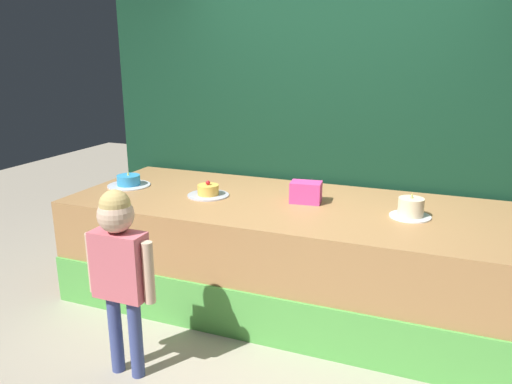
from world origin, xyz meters
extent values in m
plane|color=#ADA38E|center=(0.00, 0.00, 0.00)|extent=(12.00, 12.00, 0.00)
cube|color=#B27F4C|center=(0.00, 0.65, 0.41)|extent=(3.59, 1.29, 0.81)
cube|color=#59B24C|center=(0.00, -0.01, 0.18)|extent=(3.59, 0.02, 0.36)
cube|color=#113823|center=(0.00, 1.39, 1.51)|extent=(4.15, 0.08, 3.01)
cylinder|color=#3F4C8C|center=(-0.81, -0.59, 0.26)|extent=(0.08, 0.08, 0.52)
cylinder|color=#3F4C8C|center=(-0.66, -0.59, 0.26)|extent=(0.08, 0.08, 0.52)
cube|color=#D86672|center=(-0.74, -0.59, 0.72)|extent=(0.32, 0.14, 0.40)
cylinder|color=beige|center=(-0.93, -0.59, 0.70)|extent=(0.06, 0.06, 0.37)
cylinder|color=beige|center=(-0.54, -0.59, 0.70)|extent=(0.06, 0.06, 0.37)
sphere|color=beige|center=(-0.74, -0.59, 1.02)|extent=(0.21, 0.21, 0.21)
sphere|color=tan|center=(-0.74, -0.59, 1.08)|extent=(0.18, 0.18, 0.18)
cube|color=#E74396|center=(0.00, 0.70, 0.89)|extent=(0.24, 0.18, 0.16)
cylinder|color=silver|center=(-1.52, 0.61, 0.82)|extent=(0.36, 0.36, 0.01)
cylinder|color=#3399D8|center=(-1.52, 0.61, 0.86)|extent=(0.19, 0.19, 0.08)
cone|color=#F2E566|center=(-1.52, 0.61, 0.92)|extent=(0.02, 0.02, 0.04)
cylinder|color=silver|center=(-0.76, 0.59, 0.82)|extent=(0.33, 0.33, 0.01)
cylinder|color=#F2BF4C|center=(-0.76, 0.59, 0.86)|extent=(0.17, 0.17, 0.08)
sphere|color=red|center=(-0.76, 0.59, 0.92)|extent=(0.03, 0.03, 0.03)
cylinder|color=white|center=(0.76, 0.63, 0.82)|extent=(0.28, 0.28, 0.01)
cylinder|color=beige|center=(0.76, 0.63, 0.88)|extent=(0.17, 0.17, 0.12)
cone|color=#F2E566|center=(0.76, 0.63, 0.97)|extent=(0.02, 0.02, 0.04)
camera|label=1|loc=(0.94, -2.69, 1.89)|focal=34.09mm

